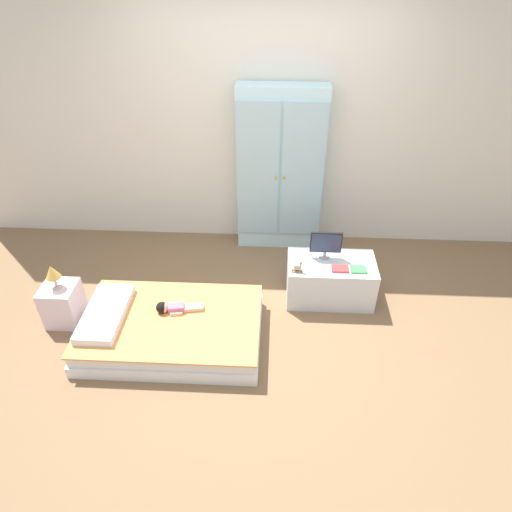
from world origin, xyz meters
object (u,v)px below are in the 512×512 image
tv_stand (330,280)px  rocking_horse_toy (298,267)px  tv_monitor (326,243)px  book_red (340,269)px  book_green (358,269)px  doll (171,308)px  bed (172,329)px  wardrobe (280,172)px  table_lamp (52,273)px  nightstand (63,304)px

tv_stand → rocking_horse_toy: rocking_horse_toy is taller
tv_monitor → book_red: tv_monitor is taller
rocking_horse_toy → book_red: 0.37m
tv_monitor → book_green: size_ratio=2.06×
doll → book_green: size_ratio=2.87×
bed → wardrobe: 1.87m
rocking_horse_toy → wardrobe: bearing=99.8°
doll → book_red: size_ratio=2.66×
tv_stand → tv_monitor: (-0.07, 0.08, 0.35)m
table_lamp → rocking_horse_toy: table_lamp is taller
bed → tv_monitor: (1.29, 0.68, 0.44)m
bed → book_red: size_ratio=9.99×
table_lamp → rocking_horse_toy: bearing=8.0°
book_red → table_lamp: bearing=-172.1°
bed → tv_stand: bearing=24.0°
tv_monitor → rocking_horse_toy: 0.34m
tv_stand → rocking_horse_toy: size_ratio=6.91×
bed → tv_stand: 1.48m
doll → tv_monitor: (1.30, 0.59, 0.29)m
wardrobe → book_red: (0.55, -0.98, -0.44)m
wardrobe → tv_stand: 1.19m
nightstand → tv_stand: (2.33, 0.43, 0.01)m
tv_stand → tv_monitor: bearing=130.6°
tv_monitor → rocking_horse_toy: size_ratio=2.47×
doll → tv_monitor: bearing=24.4°
doll → table_lamp: bearing=175.3°
rocking_horse_toy → bed: bearing=-156.4°
wardrobe → tv_monitor: 0.95m
wardrobe → book_red: bearing=-60.8°
tv_monitor → rocking_horse_toy: bearing=-137.6°
book_red → book_green: bearing=0.0°
wardrobe → nightstand: bearing=-144.7°
table_lamp → tv_monitor: (2.27, 0.51, 0.02)m
book_red → nightstand: bearing=-172.1°
table_lamp → tv_monitor: tv_monitor is taller
doll → wardrobe: wardrobe is taller
table_lamp → rocking_horse_toy: size_ratio=1.98×
wardrobe → tv_stand: size_ratio=2.15×
table_lamp → book_red: table_lamp is taller
doll → book_red: bearing=16.2°
table_lamp → wardrobe: wardrobe is taller
bed → wardrobe: (0.87, 1.48, 0.74)m
doll → tv_stand: bearing=20.6°
tv_stand → tv_monitor: size_ratio=2.80×
wardrobe → book_red: size_ratio=11.49×
table_lamp → book_red: 2.42m
table_lamp → wardrobe: bearing=35.3°
wardrobe → tv_monitor: (0.42, -0.80, -0.30)m
book_red → tv_monitor: bearing=125.1°
doll → tv_stand: 1.46m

